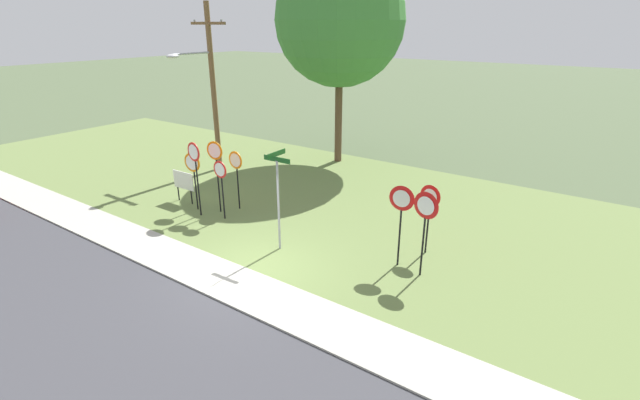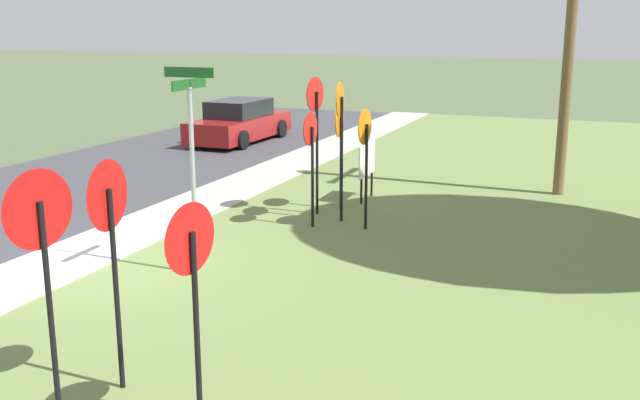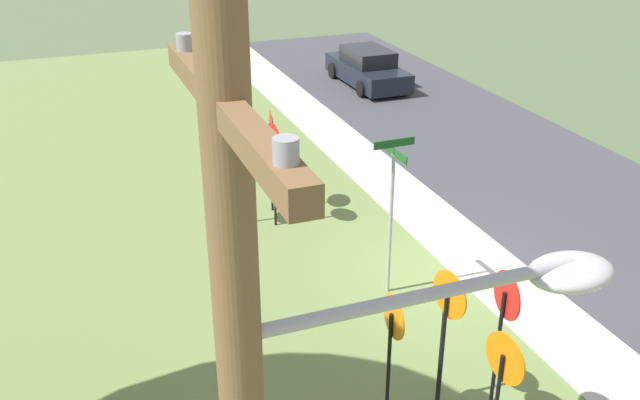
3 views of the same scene
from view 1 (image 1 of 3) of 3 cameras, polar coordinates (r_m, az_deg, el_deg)
name	(u,v)px [view 1 (image 1 of 3)]	position (r m, az deg, el deg)	size (l,w,h in m)	color
ground_plane	(252,272)	(13.26, -8.65, -8.96)	(160.00, 160.00, 0.00)	#4C5B3D
road_asphalt	(92,369)	(10.98, -26.93, -18.61)	(44.00, 6.40, 0.01)	#3D3D42
sidewalk_strip	(232,283)	(12.76, -11.14, -10.28)	(44.00, 1.60, 0.06)	#ADAA9E
grass_median	(357,206)	(17.58, 4.76, -0.79)	(44.00, 12.00, 0.04)	olive
stop_sign_near_left	(193,169)	(17.26, -15.80, 3.80)	(0.71, 0.13, 2.23)	black
stop_sign_near_right	(221,178)	(16.18, -12.45, 2.74)	(0.62, 0.09, 2.19)	black
stop_sign_far_left	(195,164)	(16.56, -15.56, 4.48)	(0.68, 0.12, 2.77)	black
stop_sign_far_center	(236,168)	(16.96, -10.58, 4.01)	(0.66, 0.10, 2.27)	black
stop_sign_far_right	(216,162)	(16.72, -13.07, 4.75)	(0.68, 0.13, 2.72)	black
yield_sign_near_left	(401,207)	(12.75, 10.25, -0.88)	(0.74, 0.12, 2.47)	black
yield_sign_near_right	(425,214)	(12.33, 13.19, -1.77)	(0.76, 0.17, 2.51)	black
yield_sign_far_left	(429,204)	(13.71, 13.71, -0.45)	(0.68, 0.14, 2.22)	black
street_name_post	(278,193)	(13.58, -5.35, 0.90)	(0.96, 0.82, 3.16)	#9EA0A8
utility_pole	(210,83)	(21.64, -13.81, 14.23)	(2.10, 2.46, 7.54)	brown
notice_board	(183,182)	(18.41, -16.93, 2.20)	(1.10, 0.06, 1.25)	black
oak_tree_left	(340,21)	(22.41, 2.55, 21.78)	(6.07, 6.07, 9.79)	brown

